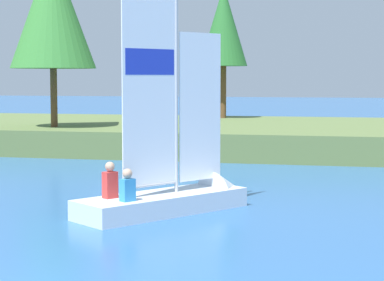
% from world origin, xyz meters
% --- Properties ---
extents(shore_bank, '(80.00, 11.76, 0.99)m').
position_xyz_m(shore_bank, '(0.00, 23.01, 0.50)').
color(shore_bank, '#5B703D').
rests_on(shore_bank, ground).
extents(shoreline_tree_left, '(3.34, 3.34, 6.94)m').
position_xyz_m(shoreline_tree_left, '(-6.83, 19.27, 5.60)').
color(shoreline_tree_left, brown).
rests_on(shoreline_tree_left, shore_bank).
extents(shoreline_tree_midleft, '(2.28, 2.28, 6.29)m').
position_xyz_m(shoreline_tree_midleft, '(-1.48, 26.90, 5.35)').
color(shoreline_tree_midleft, brown).
rests_on(shoreline_tree_midleft, shore_bank).
extents(sailboat, '(3.58, 4.34, 6.22)m').
position_xyz_m(sailboat, '(1.05, 8.42, 0.48)').
color(sailboat, silver).
rests_on(sailboat, ground).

